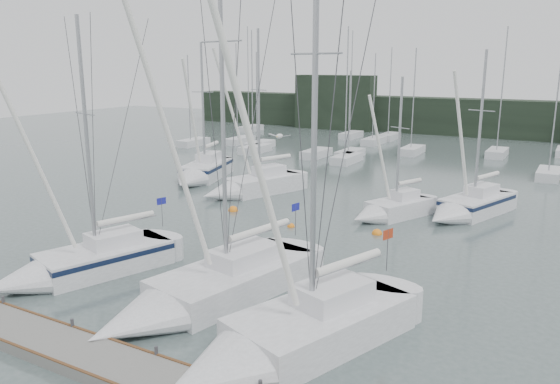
# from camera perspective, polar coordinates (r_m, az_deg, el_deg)

# --- Properties ---
(ground) EXTENTS (160.00, 160.00, 0.00)m
(ground) POSITION_cam_1_polar(r_m,az_deg,el_deg) (23.17, -9.67, -11.69)
(ground) COLOR #495958
(ground) RESTS_ON ground
(dock) EXTENTS (24.00, 2.00, 0.40)m
(dock) POSITION_cam_1_polar(r_m,az_deg,el_deg) (19.91, -19.12, -16.04)
(dock) COLOR slate
(dock) RESTS_ON ground
(far_treeline) EXTENTS (90.00, 4.00, 5.00)m
(far_treeline) POSITION_cam_1_polar(r_m,az_deg,el_deg) (79.62, 19.73, 7.33)
(far_treeline) COLOR black
(far_treeline) RESTS_ON ground
(far_building_left) EXTENTS (12.00, 3.00, 8.00)m
(far_building_left) POSITION_cam_1_polar(r_m,az_deg,el_deg) (83.37, 5.76, 9.31)
(far_building_left) COLOR black
(far_building_left) RESTS_ON ground
(mast_forest) EXTENTS (56.49, 23.61, 14.88)m
(mast_forest) POSITION_cam_1_polar(r_m,az_deg,el_deg) (60.43, 14.66, 4.09)
(mast_forest) COLOR #BCBCC1
(mast_forest) RESTS_ON ground
(sailboat_near_left) EXTENTS (5.38, 8.98, 12.72)m
(sailboat_near_left) POSITION_cam_1_polar(r_m,az_deg,el_deg) (27.11, -20.96, -7.33)
(sailboat_near_left) COLOR #BCBCC1
(sailboat_near_left) RESTS_ON ground
(sailboat_near_center) EXTENTS (5.50, 11.34, 17.91)m
(sailboat_near_center) POSITION_cam_1_polar(r_m,az_deg,el_deg) (22.61, -9.08, -10.71)
(sailboat_near_center) COLOR #BCBCC1
(sailboat_near_center) RESTS_ON ground
(sailboat_near_right) EXTENTS (6.35, 10.15, 16.95)m
(sailboat_near_right) POSITION_cam_1_polar(r_m,az_deg,el_deg) (18.88, -0.26, -15.48)
(sailboat_near_right) COLOR #BCBCC1
(sailboat_near_right) RESTS_ON ground
(sailboat_mid_a) EXTENTS (5.01, 9.15, 12.30)m
(sailboat_mid_a) POSITION_cam_1_polar(r_m,az_deg,el_deg) (46.60, -8.33, 1.96)
(sailboat_mid_a) COLOR #BCBCC1
(sailboat_mid_a) RESTS_ON ground
(sailboat_mid_b) EXTENTS (5.51, 8.79, 13.02)m
(sailboat_mid_b) POSITION_cam_1_polar(r_m,az_deg,el_deg) (41.19, -3.47, 0.50)
(sailboat_mid_b) COLOR #BCBCC1
(sailboat_mid_b) RESTS_ON ground
(sailboat_mid_c) EXTENTS (4.51, 6.50, 9.59)m
(sailboat_mid_c) POSITION_cam_1_polar(r_m,az_deg,el_deg) (35.55, 11.11, -1.96)
(sailboat_mid_c) COLOR #BCBCC1
(sailboat_mid_c) RESTS_ON ground
(sailboat_mid_d) EXTENTS (5.04, 8.39, 11.39)m
(sailboat_mid_d) POSITION_cam_1_polar(r_m,az_deg,el_deg) (37.19, 18.79, -1.63)
(sailboat_mid_d) COLOR #BCBCC1
(sailboat_mid_d) RESTS_ON ground
(buoy_a) EXTENTS (0.46, 0.46, 0.46)m
(buoy_a) POSITION_cam_1_polar(r_m,az_deg,el_deg) (33.32, 1.15, -3.65)
(buoy_a) COLOR orange
(buoy_a) RESTS_ON ground
(buoy_b) EXTENTS (0.61, 0.61, 0.61)m
(buoy_b) POSITION_cam_1_polar(r_m,az_deg,el_deg) (32.42, 10.10, -4.35)
(buoy_b) COLOR orange
(buoy_b) RESTS_ON ground
(buoy_c) EXTENTS (0.67, 0.67, 0.67)m
(buoy_c) POSITION_cam_1_polar(r_m,az_deg,el_deg) (36.99, -4.92, -1.97)
(buoy_c) COLOR orange
(buoy_c) RESTS_ON ground
(seagull) EXTENTS (0.98, 0.44, 0.19)m
(seagull) POSITION_cam_1_polar(r_m,az_deg,el_deg) (22.34, -0.06, 5.87)
(seagull) COLOR silver
(seagull) RESTS_ON ground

